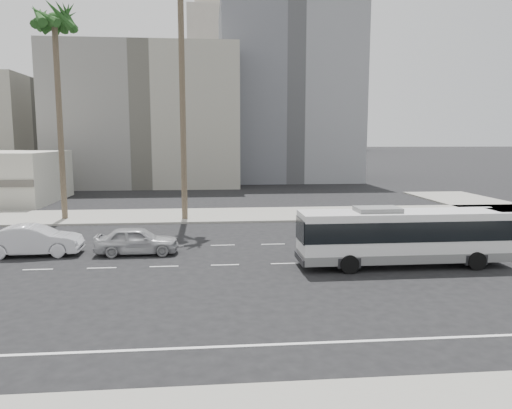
{
  "coord_description": "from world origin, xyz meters",
  "views": [
    {
      "loc": [
        -3.65,
        -23.32,
        6.25
      ],
      "look_at": [
        -1.07,
        4.0,
        2.49
      ],
      "focal_mm": 33.71,
      "sensor_mm": 36.0,
      "label": 1
    }
  ],
  "objects": [
    {
      "name": "ground",
      "position": [
        0.0,
        0.0,
        0.0
      ],
      "size": [
        700.0,
        700.0,
        0.0
      ],
      "primitive_type": "plane",
      "color": "black",
      "rests_on": "ground"
    },
    {
      "name": "sidewalk_north",
      "position": [
        0.0,
        15.5,
        0.07
      ],
      "size": [
        120.0,
        7.0,
        0.15
      ],
      "primitive_type": "cube",
      "color": "gray",
      "rests_on": "ground"
    },
    {
      "name": "midrise_beige_west",
      "position": [
        -12.0,
        45.0,
        9.0
      ],
      "size": [
        24.0,
        18.0,
        18.0
      ],
      "primitive_type": "cube",
      "color": "gray",
      "rests_on": "ground"
    },
    {
      "name": "midrise_gray_center",
      "position": [
        8.0,
        52.0,
        13.0
      ],
      "size": [
        20.0,
        20.0,
        26.0
      ],
      "primitive_type": "cube",
      "color": "slate",
      "rests_on": "ground"
    },
    {
      "name": "civic_tower",
      "position": [
        -2.0,
        250.0,
        38.83
      ],
      "size": [
        42.0,
        42.0,
        129.0
      ],
      "color": "beige",
      "rests_on": "ground"
    },
    {
      "name": "highrise_right",
      "position": [
        45.0,
        230.0,
        35.0
      ],
      "size": [
        26.0,
        26.0,
        70.0
      ],
      "primitive_type": "cube",
      "color": "#595D67",
      "rests_on": "ground"
    },
    {
      "name": "highrise_far",
      "position": [
        70.0,
        260.0,
        30.0
      ],
      "size": [
        22.0,
        22.0,
        60.0
      ],
      "primitive_type": "cube",
      "color": "#595D67",
      "rests_on": "ground"
    },
    {
      "name": "city_bus",
      "position": [
        5.73,
        -0.89,
        1.55
      ],
      "size": [
        10.27,
        2.52,
        2.95
      ],
      "rotation": [
        0.0,
        0.0,
        0.0
      ],
      "color": "silver",
      "rests_on": "ground"
    },
    {
      "name": "car_a",
      "position": [
        -7.71,
        2.81,
        0.76
      ],
      "size": [
        1.8,
        4.46,
        1.52
      ],
      "primitive_type": "imported",
      "rotation": [
        0.0,
        0.0,
        1.57
      ],
      "color": "#AEAEB1",
      "rests_on": "ground"
    },
    {
      "name": "car_b",
      "position": [
        -13.21,
        3.04,
        0.83
      ],
      "size": [
        1.98,
        5.09,
        1.65
      ],
      "primitive_type": "imported",
      "rotation": [
        0.0,
        0.0,
        1.62
      ],
      "color": "silver",
      "rests_on": "ground"
    },
    {
      "name": "palm_mid",
      "position": [
        -14.92,
        14.53,
        14.54
      ],
      "size": [
        5.23,
        5.23,
        16.16
      ],
      "rotation": [
        0.0,
        0.0,
        0.34
      ],
      "color": "brown",
      "rests_on": "ground"
    }
  ]
}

